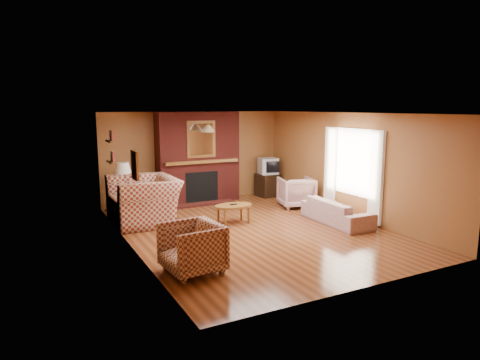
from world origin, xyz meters
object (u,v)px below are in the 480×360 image
plaid_armchair (192,248)px  floral_sofa (337,211)px  side_table (124,204)px  table_lamp (123,176)px  crt_tv (268,166)px  fireplace (198,158)px  plaid_loveseat (144,200)px  floral_armchair (296,192)px  coffee_table (233,207)px  tv_stand (268,185)px

plaid_armchair → floral_sofa: size_ratio=0.48×
floral_sofa → side_table: side_table is taller
table_lamp → crt_tv: bearing=4.7°
fireplace → table_lamp: bearing=-165.7°
plaid_loveseat → crt_tv: crt_tv is taller
plaid_loveseat → floral_armchair: (3.84, -0.29, -0.12)m
plaid_loveseat → floral_armchair: 3.86m
floral_sofa → coffee_table: bearing=66.0°
side_table → tv_stand: (4.15, 0.35, 0.05)m
fireplace → crt_tv: size_ratio=4.17×
coffee_table → side_table: side_table is taller
floral_armchair → side_table: bearing=0.9°
coffee_table → side_table: 2.68m
side_table → plaid_loveseat: bearing=-73.5°
fireplace → crt_tv: bearing=-5.3°
floral_armchair → crt_tv: 1.56m
table_lamp → fireplace: bearing=14.3°
fireplace → coffee_table: bearing=-93.2°
tv_stand → crt_tv: crt_tv is taller
side_table → table_lamp: size_ratio=0.77×
fireplace → table_lamp: fireplace is taller
tv_stand → crt_tv: 0.55m
side_table → crt_tv: (4.15, 0.34, 0.60)m
plaid_armchair → floral_armchair: size_ratio=1.03×
side_table → crt_tv: 4.21m
plaid_armchair → side_table: size_ratio=1.58×
floral_sofa → coffee_table: floral_sofa is taller
floral_armchair → tv_stand: 1.49m
coffee_table → tv_stand: bearing=44.7°
floral_armchair → fireplace: bearing=-23.6°
floral_sofa → plaid_armchair: bearing=110.0°
table_lamp → crt_tv: table_lamp is taller
floral_sofa → side_table: size_ratio=3.30×
fireplace → coffee_table: fireplace is taller
plaid_loveseat → table_lamp: table_lamp is taller
side_table → coffee_table: bearing=-42.6°
table_lamp → plaid_armchair: bearing=-87.9°
fireplace → plaid_loveseat: bearing=-143.3°
tv_stand → crt_tv: (0.00, -0.01, 0.55)m
fireplace → floral_sofa: (1.90, -3.37, -0.92)m
plaid_armchair → table_lamp: (-0.15, 4.03, 0.55)m
tv_stand → crt_tv: size_ratio=1.12×
floral_armchair → side_table: floral_armchair is taller
fireplace → coffee_table: 2.49m
fireplace → table_lamp: 2.18m
fireplace → floral_armchair: 2.72m
fireplace → plaid_loveseat: size_ratio=1.55×
floral_armchair → crt_tv: crt_tv is taller
floral_sofa → crt_tv: 3.24m
table_lamp → crt_tv: size_ratio=1.23×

